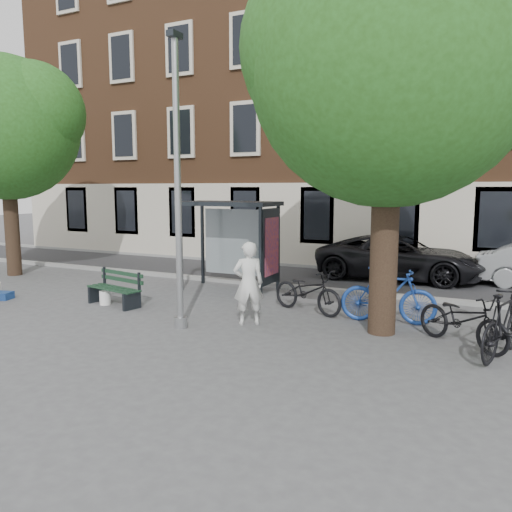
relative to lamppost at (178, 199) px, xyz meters
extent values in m
plane|color=#4C4C4F|center=(0.00, 0.00, -2.78)|extent=(90.00, 90.00, 0.00)
cube|color=#28282B|center=(0.00, 7.00, -2.78)|extent=(40.00, 4.00, 0.01)
cube|color=gray|center=(0.00, 5.00, -2.72)|extent=(40.00, 0.25, 0.12)
cube|color=gray|center=(0.00, 9.00, -2.72)|extent=(40.00, 0.25, 0.12)
cube|color=brown|center=(0.00, 13.00, 4.22)|extent=(30.00, 8.00, 14.00)
cylinder|color=#9EA0A3|center=(0.00, 0.00, 0.22)|extent=(0.14, 0.14, 6.00)
cylinder|color=#9EA0A3|center=(0.00, 0.00, -2.66)|extent=(0.28, 0.28, 0.24)
cube|color=#1E2328|center=(0.00, 0.00, 3.27)|extent=(0.18, 0.35, 0.12)
cylinder|color=black|center=(4.00, 1.50, -1.08)|extent=(0.56, 0.56, 3.40)
sphere|color=#255118|center=(4.00, 1.50, 2.62)|extent=(5.60, 5.60, 5.60)
sphere|color=#255118|center=(4.90, 1.90, 3.12)|extent=(3.92, 3.92, 3.92)
sphere|color=#255118|center=(3.20, 1.20, 2.92)|extent=(4.20, 4.20, 4.20)
sphere|color=#255118|center=(4.20, 0.60, 3.22)|extent=(3.64, 3.64, 3.64)
cylinder|color=black|center=(-9.00, 3.00, -1.18)|extent=(0.48, 0.48, 3.20)
sphere|color=#255118|center=(-9.00, 3.00, 2.22)|extent=(4.80, 4.80, 4.80)
sphere|color=#255118|center=(-8.10, 3.40, 2.72)|extent=(3.36, 3.36, 3.36)
cube|color=#1E2328|center=(-2.30, 3.40, -1.53)|extent=(0.08, 0.08, 2.50)
cube|color=#1E2328|center=(0.30, 3.40, -1.53)|extent=(0.08, 0.08, 2.50)
cube|color=#1E2328|center=(-2.30, 4.60, -1.53)|extent=(0.08, 0.08, 2.50)
cube|color=#1E2328|center=(0.30, 4.60, -1.53)|extent=(0.08, 0.08, 2.50)
cube|color=#1E2328|center=(-1.00, 4.00, -0.22)|extent=(2.85, 1.45, 0.12)
cube|color=#8C999E|center=(-1.00, 4.60, -1.41)|extent=(2.34, 0.04, 2.00)
cube|color=#1E2328|center=(0.30, 4.00, -1.41)|extent=(0.12, 1.14, 2.12)
cube|color=#D84C19|center=(0.37, 4.00, -1.41)|extent=(0.02, 0.90, 1.62)
imported|color=silver|center=(1.20, 0.89, -1.86)|extent=(0.81, 0.75, 1.85)
cube|color=#1E2328|center=(-3.42, 1.11, -2.57)|extent=(0.18, 0.53, 0.43)
cube|color=#1E2328|center=(-2.02, 0.82, -2.57)|extent=(0.18, 0.53, 0.43)
cube|color=#193723|center=(-2.76, 0.80, -2.34)|extent=(1.66, 0.44, 0.04)
cube|color=#193723|center=(-2.72, 0.97, -2.34)|extent=(1.66, 0.44, 0.04)
cube|color=#193723|center=(-2.69, 1.13, -2.34)|extent=(1.66, 0.44, 0.04)
cube|color=#193723|center=(-2.67, 1.23, -2.15)|extent=(1.64, 0.38, 0.10)
cube|color=#193723|center=(-2.67, 1.23, -1.97)|extent=(1.64, 0.38, 0.10)
imported|color=black|center=(2.00, 2.48, -2.25)|extent=(2.14, 1.33, 1.06)
imported|color=#1C419C|center=(3.96, 2.33, -2.15)|extent=(2.15, 0.84, 1.26)
imported|color=black|center=(5.56, 1.28, -2.25)|extent=(2.05, 1.74, 1.06)
imported|color=black|center=(6.25, 0.91, -2.18)|extent=(1.17, 2.08, 1.21)
imported|color=black|center=(3.18, 8.01, -2.05)|extent=(5.36, 2.55, 1.48)
cube|color=navy|center=(-6.00, 0.19, -2.68)|extent=(0.64, 0.54, 0.20)
cylinder|color=white|center=(-3.00, 0.94, -2.60)|extent=(0.37, 0.37, 0.36)
camera|label=1|loc=(6.07, -8.73, 0.21)|focal=35.00mm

